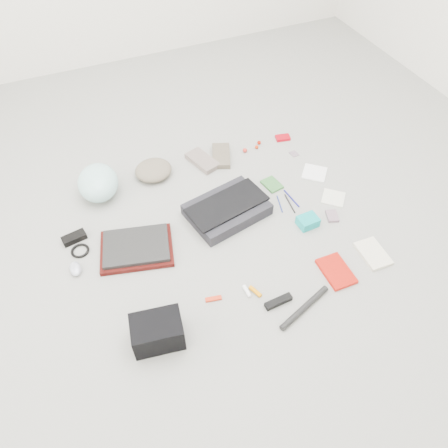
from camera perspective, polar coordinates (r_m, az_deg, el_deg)
name	(u,v)px	position (r m, az deg, el deg)	size (l,w,h in m)	color
ground_plane	(224,230)	(2.33, 0.00, -0.81)	(4.00, 4.00, 0.00)	gray
messenger_bag	(227,210)	(2.39, 0.39, 1.91)	(0.41, 0.29, 0.07)	black
bag_flap	(227,204)	(2.36, 0.39, 2.58)	(0.44, 0.20, 0.01)	black
laptop_sleeve	(137,249)	(2.28, -11.32, -3.19)	(0.36, 0.27, 0.03)	#3E0B08
laptop	(136,246)	(2.26, -11.41, -2.82)	(0.33, 0.24, 0.02)	black
bike_helmet	(98,183)	(2.57, -16.13, 5.21)	(0.23, 0.28, 0.17)	#B2EDE9
beanie	(153,170)	(2.65, -9.20, 6.96)	(0.22, 0.21, 0.08)	#706452
mitten_left	(202,161)	(2.71, -2.85, 8.26)	(0.11, 0.22, 0.03)	slate
mitten_right	(221,156)	(2.75, -0.39, 8.90)	(0.11, 0.22, 0.03)	brown
power_brick	(74,238)	(2.41, -18.98, -1.71)	(0.12, 0.06, 0.03)	black
cable_coil	(80,251)	(2.35, -18.29, -3.34)	(0.09, 0.09, 0.01)	black
mouse	(75,269)	(2.28, -18.84, -5.55)	(0.06, 0.09, 0.03)	#A8ACBF
camera_bag	(157,332)	(1.94, -8.68, -13.74)	(0.22, 0.15, 0.14)	black
multitool	(214,299)	(2.08, -1.38, -9.74)	(0.08, 0.02, 0.01)	red
toiletry_tube_white	(247,291)	(2.10, 3.01, -8.75)	(0.02, 0.02, 0.07)	white
toiletry_tube_orange	(255,291)	(2.10, 4.12, -8.77)	(0.02, 0.02, 0.07)	orange
u_lock	(278,302)	(2.07, 7.12, -10.02)	(0.14, 0.03, 0.03)	black
bike_pump	(304,308)	(2.07, 10.47, -10.68)	(0.03, 0.03, 0.31)	black
book_red	(336,271)	(2.23, 14.44, -6.00)	(0.13, 0.19, 0.02)	red
book_white	(373,254)	(2.35, 18.87, -3.68)	(0.12, 0.18, 0.02)	beige
notepad	(272,184)	(2.58, 6.27, 5.16)	(0.09, 0.12, 0.01)	#31682F
pen_blue	(280,204)	(2.48, 7.29, 2.62)	(0.01, 0.01, 0.13)	navy
pen_black	(290,204)	(2.49, 8.59, 2.66)	(0.01, 0.01, 0.15)	black
pen_navy	(292,198)	(2.52, 8.81, 3.33)	(0.01, 0.01, 0.15)	navy
accordion_wallet	(308,221)	(2.38, 10.89, 0.33)	(0.11, 0.08, 0.05)	#0BA3A3
card_deck	(332,216)	(2.46, 13.93, 1.02)	(0.06, 0.08, 0.02)	gray
napkin_top	(314,173)	(2.70, 11.74, 6.55)	(0.14, 0.14, 0.01)	white
napkin_bottom	(333,198)	(2.57, 14.09, 3.33)	(0.12, 0.12, 0.01)	beige
lollipop_a	(245,150)	(2.80, 2.75, 9.59)	(0.03, 0.03, 0.03)	red
lollipop_b	(257,147)	(2.83, 4.29, 10.00)	(0.02, 0.02, 0.02)	#B42404
lollipop_c	(259,143)	(2.86, 4.61, 10.56)	(0.02, 0.02, 0.02)	#9F1201
altoids_tin	(283,138)	(2.93, 7.68, 11.10)	(0.09, 0.06, 0.02)	#B10413
stamp_sheet	(294,154)	(2.82, 9.15, 9.05)	(0.04, 0.05, 0.00)	slate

